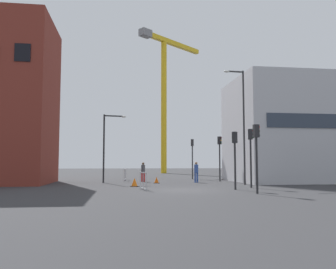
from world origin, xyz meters
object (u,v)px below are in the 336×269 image
at_px(streetlamp_tall, 242,119).
at_px(traffic_light_near, 220,151).
at_px(traffic_light_far, 257,147).
at_px(pedestrian_walking, 143,171).
at_px(traffic_cone_orange, 134,183).
at_px(traffic_light_median, 235,150).
at_px(pedestrian_waiting, 196,171).
at_px(traffic_light_island, 251,148).
at_px(traffic_light_corner, 192,152).
at_px(traffic_cone_by_barrier, 157,180).
at_px(construction_crane, 165,84).
at_px(streetlamp_short, 107,141).

bearing_deg(streetlamp_tall, traffic_light_near, 95.09).
distance_m(traffic_light_far, traffic_light_near, 12.33).
bearing_deg(pedestrian_walking, traffic_cone_orange, -99.13).
bearing_deg(traffic_light_median, traffic_light_far, -84.99).
bearing_deg(pedestrian_waiting, traffic_light_island, -70.39).
relative_size(traffic_light_median, pedestrian_waiting, 2.08).
bearing_deg(traffic_light_far, traffic_light_near, 83.23).
bearing_deg(streetlamp_tall, pedestrian_walking, 145.29).
bearing_deg(traffic_light_island, traffic_light_far, -106.91).
relative_size(traffic_light_corner, traffic_cone_by_barrier, 7.99).
distance_m(streetlamp_tall, traffic_light_island, 4.05).
distance_m(traffic_light_island, traffic_light_median, 2.10).
height_order(traffic_light_island, traffic_light_median, traffic_light_island).
xyz_separation_m(construction_crane, traffic_light_corner, (0.41, -19.89, -11.44)).
bearing_deg(traffic_light_median, traffic_light_near, 79.67).
height_order(streetlamp_short, traffic_light_median, streetlamp_short).
bearing_deg(streetlamp_tall, streetlamp_short, 159.45).
bearing_deg(traffic_light_median, streetlamp_tall, 65.31).
bearing_deg(construction_crane, traffic_cone_orange, -100.87).
xyz_separation_m(traffic_light_median, traffic_light_corner, (0.15, 13.86, 0.28)).
bearing_deg(traffic_light_near, traffic_light_median, -100.33).
bearing_deg(traffic_light_corner, pedestrian_walking, -140.99).
bearing_deg(streetlamp_tall, pedestrian_waiting, 131.55).
xyz_separation_m(pedestrian_walking, traffic_cone_orange, (-0.96, -5.94, -0.70)).
bearing_deg(traffic_light_far, traffic_cone_by_barrier, 113.03).
height_order(pedestrian_walking, traffic_cone_by_barrier, pedestrian_walking).
distance_m(traffic_light_corner, traffic_cone_by_barrier, 8.11).
relative_size(traffic_light_far, traffic_cone_by_barrier, 7.36).
bearing_deg(traffic_light_median, pedestrian_walking, 117.82).
xyz_separation_m(streetlamp_tall, pedestrian_waiting, (-2.88, 3.25, -4.00)).
relative_size(streetlamp_short, traffic_light_corner, 1.41).
relative_size(traffic_light_far, pedestrian_waiting, 2.17).
relative_size(streetlamp_short, traffic_light_near, 1.42).
xyz_separation_m(construction_crane, traffic_light_near, (1.97, -24.38, -11.46)).
bearing_deg(pedestrian_waiting, streetlamp_short, 175.38).
bearing_deg(traffic_cone_orange, traffic_light_far, -46.23).
bearing_deg(construction_crane, streetlamp_tall, -85.30).
relative_size(pedestrian_walking, traffic_cone_orange, 2.81).
bearing_deg(traffic_light_median, traffic_cone_orange, 148.60).
relative_size(traffic_light_near, pedestrian_walking, 2.38).
bearing_deg(construction_crane, traffic_light_near, -85.38).
relative_size(traffic_light_near, pedestrian_waiting, 2.32).
xyz_separation_m(pedestrian_waiting, traffic_cone_orange, (-5.28, -4.20, -0.72)).
height_order(construction_crane, traffic_cone_orange, construction_crane).
bearing_deg(traffic_light_near, construction_crane, 94.62).
relative_size(streetlamp_tall, traffic_light_median, 2.45).
height_order(streetlamp_short, traffic_cone_orange, streetlamp_short).
height_order(streetlamp_tall, traffic_cone_by_barrier, streetlamp_tall).
height_order(pedestrian_walking, traffic_cone_orange, pedestrian_walking).
distance_m(construction_crane, streetlamp_tall, 30.61).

